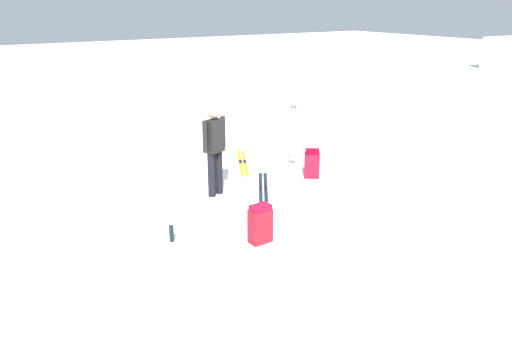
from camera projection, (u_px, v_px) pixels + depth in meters
The scene contains 9 objects.
ground_plane at pixel (256, 206), 9.10m from camera, with size 80.00×80.00×0.00m, color white.
skier_standing at pixel (215, 146), 9.34m from camera, with size 0.32×0.54×1.70m.
ski_pair_near at pixel (263, 188), 9.93m from camera, with size 1.61×1.13×0.05m.
ski_pair_far at pixel (243, 162), 11.51m from camera, with size 1.76×1.05×0.05m.
backpack_large_dark at pixel (312, 164), 10.51m from camera, with size 0.40×0.41×0.59m.
backpack_bright at pixel (260, 224), 7.66m from camera, with size 0.23×0.35×0.61m.
ski_poles_planted_near at pixel (216, 139), 10.53m from camera, with size 0.20×0.11×1.40m.
ski_poles_planted_far at pixel (293, 132), 11.19m from camera, with size 0.15×0.10×1.33m.
thermos_bottle at pixel (172, 234), 7.73m from camera, with size 0.07×0.07×0.26m, color black.
Camera 1 is at (7.08, -4.56, 3.51)m, focal length 35.62 mm.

